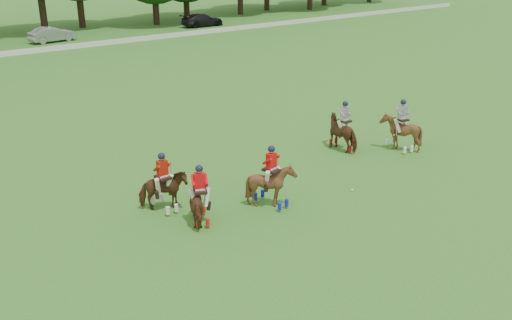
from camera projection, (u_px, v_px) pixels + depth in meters
ground at (327, 240)px, 18.50m from camera, size 180.00×180.00×0.00m
boundary_rail at (5, 54)px, 46.65m from camera, size 120.00×0.10×0.44m
car_mid at (52, 34)px, 52.87m from camera, size 4.40×2.00×1.40m
car_right at (202, 20)px, 62.07m from camera, size 4.75×1.98×1.37m
polo_red_a at (200, 202)px, 19.39m from camera, size 1.34×1.78×2.10m
polo_red_b at (164, 190)px, 20.26m from camera, size 1.47×1.26×2.18m
polo_red_c at (271, 184)px, 20.57m from camera, size 1.53×1.66×2.31m
polo_stripe_a at (344, 132)px, 26.10m from camera, size 1.18×1.92×2.28m
polo_stripe_b at (400, 132)px, 25.99m from camera, size 1.61×1.74×2.39m
polo_ball at (352, 190)px, 21.99m from camera, size 0.09×0.09×0.09m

